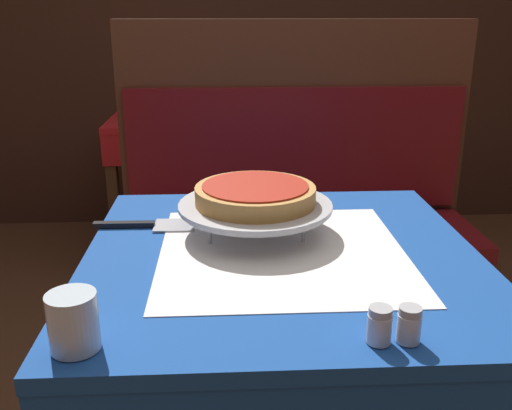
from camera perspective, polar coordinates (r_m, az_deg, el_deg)
The scene contains 11 objects.
dining_table_front at distance 1.29m, azimuth 2.58°, elevation -9.47°, with size 0.85×0.85×0.76m.
dining_table_rear at distance 2.99m, azimuth -7.48°, elevation 6.82°, with size 0.68×0.68×0.76m.
booth_bench at distance 2.22m, azimuth 4.07°, elevation -5.16°, with size 1.34×0.48×1.23m.
back_wall_panel at distance 3.42m, azimuth -1.14°, elevation 17.92°, with size 6.00×0.04×2.40m, color #3D2319.
pizza_pan_stand at distance 1.32m, azimuth -0.07°, elevation -0.23°, with size 0.36×0.36×0.07m.
deep_dish_pizza at distance 1.31m, azimuth -0.07°, elevation 1.09°, with size 0.28×0.28×0.04m.
pizza_server at distance 1.40m, azimuth -10.69°, elevation -1.95°, with size 0.25×0.08×0.01m.
water_glass_near at distance 0.93m, azimuth -17.81°, elevation -11.04°, with size 0.08×0.08×0.09m.
salt_shaker at distance 0.93m, azimuth 12.25°, elevation -11.67°, with size 0.04×0.04×0.06m.
pepper_shaker at distance 0.94m, azimuth 15.06°, elevation -11.48°, with size 0.04×0.04×0.06m.
condiment_caddy at distance 2.96m, azimuth -8.05°, elevation 9.99°, with size 0.11×0.11×0.17m.
Camera 1 is at (-0.12, -1.13, 1.26)m, focal length 40.00 mm.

